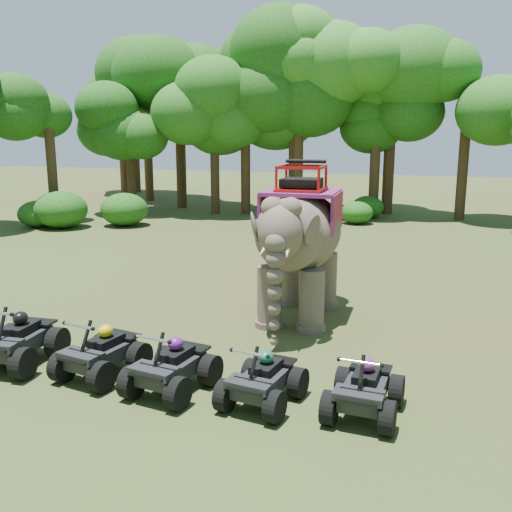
# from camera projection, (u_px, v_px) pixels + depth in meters

# --- Properties ---
(ground) EXTENTS (110.00, 110.00, 0.00)m
(ground) POSITION_uv_depth(u_px,v_px,m) (239.00, 349.00, 12.78)
(ground) COLOR #47381E
(ground) RESTS_ON ground
(elephant) EXTENTS (2.34, 4.91, 4.05)m
(elephant) POSITION_uv_depth(u_px,v_px,m) (300.00, 241.00, 14.67)
(elephant) COLOR brown
(elephant) RESTS_ON ground
(atv_0) EXTENTS (1.51, 1.96, 1.37)m
(atv_0) POSITION_uv_depth(u_px,v_px,m) (17.00, 334.00, 11.81)
(atv_0) COLOR black
(atv_0) RESTS_ON ground
(atv_1) EXTENTS (1.49, 1.88, 1.26)m
(atv_1) POSITION_uv_depth(u_px,v_px,m) (101.00, 346.00, 11.28)
(atv_1) COLOR black
(atv_1) RESTS_ON ground
(atv_2) EXTENTS (1.46, 1.86, 1.27)m
(atv_2) POSITION_uv_depth(u_px,v_px,m) (172.00, 359.00, 10.60)
(atv_2) COLOR black
(atv_2) RESTS_ON ground
(atv_3) EXTENTS (1.37, 1.74, 1.19)m
(atv_3) POSITION_uv_depth(u_px,v_px,m) (263.00, 373.00, 10.11)
(atv_3) COLOR black
(atv_3) RESTS_ON ground
(atv_4) EXTENTS (1.25, 1.67, 1.21)m
(atv_4) POSITION_uv_depth(u_px,v_px,m) (365.00, 382.00, 9.72)
(atv_4) COLOR black
(atv_4) RESTS_ON ground
(tree_0) EXTENTS (6.61, 6.61, 9.45)m
(tree_0) POSITION_uv_depth(u_px,v_px,m) (376.00, 133.00, 32.21)
(tree_0) COLOR #195114
(tree_0) RESTS_ON ground
(tree_1) EXTENTS (5.88, 5.88, 8.41)m
(tree_1) POSITION_uv_depth(u_px,v_px,m) (465.00, 143.00, 30.76)
(tree_1) COLOR #195114
(tree_1) RESTS_ON ground
(tree_23) EXTENTS (4.81, 4.81, 6.87)m
(tree_23) POSITION_uv_depth(u_px,v_px,m) (51.00, 158.00, 29.43)
(tree_23) COLOR #195114
(tree_23) RESTS_ON ground
(tree_24) EXTENTS (4.84, 4.84, 6.91)m
(tree_24) POSITION_uv_depth(u_px,v_px,m) (130.00, 155.00, 33.24)
(tree_24) COLOR #195114
(tree_24) RESTS_ON ground
(tree_25) EXTENTS (5.41, 5.41, 7.74)m
(tree_25) POSITION_uv_depth(u_px,v_px,m) (215.00, 148.00, 33.26)
(tree_25) COLOR #195114
(tree_25) RESTS_ON ground
(tree_26) EXTENTS (6.22, 6.22, 8.88)m
(tree_26) POSITION_uv_depth(u_px,v_px,m) (294.00, 138.00, 32.78)
(tree_26) COLOR #195114
(tree_26) RESTS_ON ground
(tree_27) EXTENTS (6.67, 6.67, 9.53)m
(tree_27) POSITION_uv_depth(u_px,v_px,m) (391.00, 132.00, 32.98)
(tree_27) COLOR #195114
(tree_27) RESTS_ON ground
(tree_28) EXTENTS (5.19, 5.19, 7.41)m
(tree_28) POSITION_uv_depth(u_px,v_px,m) (122.00, 146.00, 42.28)
(tree_28) COLOR #195114
(tree_28) RESTS_ON ground
(tree_29) EXTENTS (7.69, 7.69, 10.99)m
(tree_29) POSITION_uv_depth(u_px,v_px,m) (180.00, 120.00, 35.63)
(tree_29) COLOR #195114
(tree_29) RESTS_ON ground
(tree_30) EXTENTS (7.28, 7.28, 10.39)m
(tree_30) POSITION_uv_depth(u_px,v_px,m) (294.00, 124.00, 33.71)
(tree_30) COLOR #195114
(tree_30) RESTS_ON ground
(tree_31) EXTENTS (6.68, 6.68, 9.55)m
(tree_31) POSITION_uv_depth(u_px,v_px,m) (135.00, 132.00, 45.11)
(tree_31) COLOR #195114
(tree_31) RESTS_ON ground
(tree_32) EXTENTS (6.08, 6.08, 8.68)m
(tree_32) POSITION_uv_depth(u_px,v_px,m) (245.00, 139.00, 33.19)
(tree_32) COLOR #195114
(tree_32) RESTS_ON ground
(tree_33) EXTENTS (6.80, 6.80, 9.71)m
(tree_33) POSITION_uv_depth(u_px,v_px,m) (147.00, 130.00, 39.35)
(tree_33) COLOR #195114
(tree_33) RESTS_ON ground
(tree_35) EXTENTS (5.27, 5.27, 7.53)m
(tree_35) POSITION_uv_depth(u_px,v_px,m) (388.00, 149.00, 33.16)
(tree_35) COLOR #195114
(tree_35) RESTS_ON ground
(tree_36) EXTENTS (7.15, 7.15, 10.22)m
(tree_36) POSITION_uv_depth(u_px,v_px,m) (298.00, 126.00, 32.33)
(tree_36) COLOR #195114
(tree_36) RESTS_ON ground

